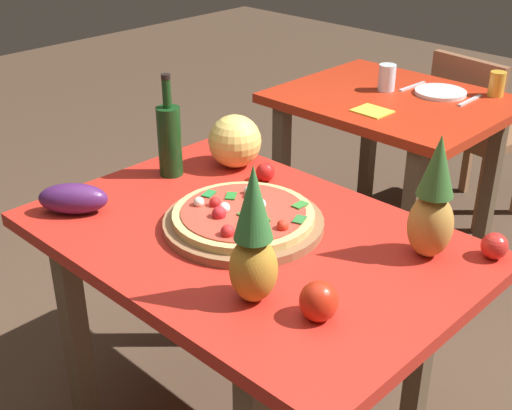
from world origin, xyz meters
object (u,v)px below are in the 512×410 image
(pizza, at_px, (243,214))
(pineapple_left, at_px, (253,242))
(pizza_board, at_px, (243,223))
(wine_bottle, at_px, (169,139))
(melon, at_px, (235,141))
(tomato_beside_pepper, at_px, (494,246))
(dinner_plate, at_px, (441,92))
(knife_utensil, at_px, (470,100))
(tomato_near_board, at_px, (265,172))
(pineapple_right, at_px, (433,204))
(fork_utensil, at_px, (412,86))
(eggplant, at_px, (73,199))
(drinking_glass_juice, at_px, (497,84))
(dining_chair, at_px, (473,128))
(background_table, at_px, (392,124))
(display_table, at_px, (250,265))
(napkin_folded, at_px, (372,111))
(bell_pepper, at_px, (319,301))
(drinking_glass_water, at_px, (387,78))

(pizza, bearing_deg, pineapple_left, -41.00)
(pizza_board, xyz_separation_m, wine_bottle, (-0.42, 0.09, 0.11))
(melon, xyz_separation_m, tomato_beside_pepper, (0.89, 0.05, -0.05))
(dinner_plate, bearing_deg, knife_utensil, 0.00)
(wine_bottle, distance_m, tomato_near_board, 0.32)
(pineapple_right, xyz_separation_m, knife_utensil, (-0.53, 1.20, -0.14))
(wine_bottle, bearing_deg, pizza_board, -11.91)
(pizza, height_order, fork_utensil, pizza)
(eggplant, bearing_deg, drinking_glass_juice, 78.63)
(dining_chair, distance_m, tomato_near_board, 1.64)
(pizza, height_order, pineapple_right, pineapple_right)
(background_table, bearing_deg, pineapple_right, -52.58)
(display_table, xyz_separation_m, eggplant, (-0.45, -0.26, 0.15))
(display_table, height_order, napkin_folded, napkin_folded)
(dining_chair, bearing_deg, melon, 96.01)
(bell_pepper, bearing_deg, pizza, 156.76)
(pineapple_left, bearing_deg, tomato_near_board, 130.88)
(pineapple_right, bearing_deg, napkin_folded, 132.66)
(dining_chair, relative_size, pineapple_right, 2.56)
(wine_bottle, xyz_separation_m, melon, (0.10, 0.19, -0.04))
(tomato_beside_pepper, height_order, tomato_near_board, tomato_beside_pepper)
(fork_utensil, bearing_deg, display_table, -71.58)
(background_table, xyz_separation_m, drinking_glass_juice, (0.30, 0.31, 0.17))
(melon, relative_size, drinking_glass_juice, 1.67)
(pizza, relative_size, melon, 2.26)
(eggplant, relative_size, napkin_folded, 1.43)
(drinking_glass_water, distance_m, dinner_plate, 0.24)
(pineapple_right, relative_size, napkin_folded, 2.37)
(pizza_board, distance_m, knife_utensil, 1.43)
(napkin_folded, bearing_deg, pineapple_right, -47.34)
(pizza_board, distance_m, tomato_near_board, 0.31)
(pizza_board, height_order, wine_bottle, wine_bottle)
(display_table, distance_m, tomato_beside_pepper, 0.65)
(display_table, bearing_deg, napkin_folded, 107.98)
(eggplant, bearing_deg, bell_pepper, 6.86)
(pizza, bearing_deg, pizza_board, 50.79)
(tomato_beside_pepper, bearing_deg, drinking_glass_water, 135.59)
(pizza, distance_m, knife_utensil, 1.43)
(pizza_board, xyz_separation_m, eggplant, (-0.41, -0.28, 0.03))
(bell_pepper, xyz_separation_m, tomato_near_board, (-0.58, 0.44, -0.01))
(dining_chair, bearing_deg, drinking_glass_juice, 133.88)
(pineapple_left, distance_m, dinner_plate, 1.73)
(pineapple_right, relative_size, eggplant, 1.66)
(background_table, bearing_deg, eggplant, -92.57)
(drinking_glass_juice, relative_size, napkin_folded, 0.75)
(knife_utensil, xyz_separation_m, napkin_folded, (-0.22, -0.39, -0.00))
(tomato_near_board, bearing_deg, eggplant, -114.60)
(wine_bottle, height_order, pineapple_right, same)
(display_table, bearing_deg, bell_pepper, -23.53)
(display_table, height_order, drinking_glass_juice, drinking_glass_juice)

